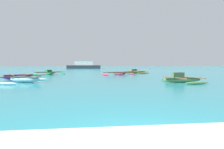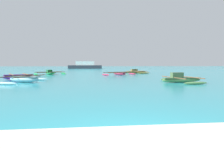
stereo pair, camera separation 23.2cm
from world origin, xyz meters
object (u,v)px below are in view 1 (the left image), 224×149
Objects in this scene: moored_boat_4 at (182,79)px; moored_boat_5 at (119,74)px; moored_boat_3 at (25,79)px; moored_boat_1 at (136,72)px; distant_ferry at (84,66)px; moored_boat_0 at (49,73)px; moored_boat_2 at (19,77)px.

moored_boat_5 is at bearing 98.82° from moored_boat_4.
moored_boat_3 is 1.18× the size of moored_boat_4.
moored_boat_1 is 0.42× the size of distant_ferry.
moored_boat_5 is (8.95, 9.44, -0.08)m from moored_boat_3.
moored_boat_4 is at bearing -10.50° from moored_boat_5.
distant_ferry is at bearing 145.05° from moored_boat_0.
moored_boat_1 is at bearing 66.43° from moored_boat_3.
moored_boat_3 is 45.77m from distant_ferry.
moored_boat_0 is 8.81m from moored_boat_2.
moored_boat_3 is at bearing -94.52° from distant_ferry.
moored_boat_1 is at bearing 82.03° from moored_boat_4.
moored_boat_5 is 0.46× the size of distant_ferry.
moored_boat_0 is 1.04× the size of moored_boat_2.
distant_ferry reaches higher than moored_boat_4.
moored_boat_0 is 1.17× the size of moored_boat_4.
moored_boat_4 reaches higher than moored_boat_5.
moored_boat_5 is at bearing 64.33° from moored_boat_3.
moored_boat_2 is 12.19m from moored_boat_5.
moored_boat_0 is at bearing 125.34° from moored_boat_4.
moored_boat_2 is 42.71m from distant_ferry.
moored_boat_3 is 12.29m from moored_boat_4.
moored_boat_0 is 18.39m from moored_boat_4.
distant_ferry is (-8.59, 47.08, 0.66)m from moored_boat_4.
moored_boat_1 is 1.12× the size of moored_boat_4.
moored_boat_2 is 1.12× the size of moored_boat_4.
moored_boat_5 is at bearing 46.70° from moored_boat_0.
moored_boat_0 is at bearing -96.76° from distant_ferry.
moored_boat_2 is 0.95× the size of moored_boat_3.
moored_boat_4 is (12.20, -1.45, -0.00)m from moored_boat_3.
moored_boat_0 is at bearing 109.58° from moored_boat_3.
distant_ferry is (3.99, 33.66, 0.70)m from moored_boat_0.
moored_boat_3 is at bearing 165.38° from moored_boat_4.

